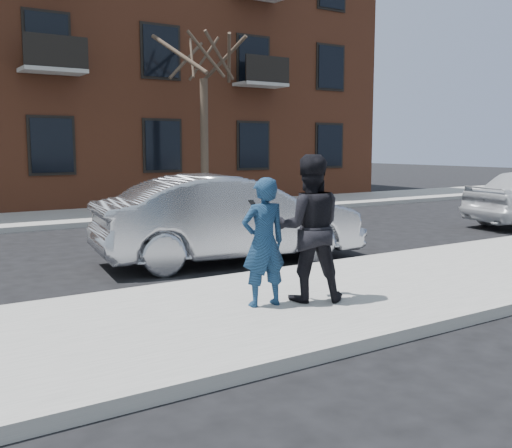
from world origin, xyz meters
TOP-DOWN VIEW (x-y plane):
  - ground at (0.00, 0.00)m, footprint 100.00×100.00m
  - near_sidewalk at (0.00, -0.25)m, footprint 50.00×3.50m
  - near_curb at (0.00, 1.55)m, footprint 50.00×0.10m
  - far_sidewalk at (0.00, 11.25)m, footprint 50.00×3.50m
  - far_curb at (0.00, 9.45)m, footprint 50.00×0.10m
  - apartment_building at (2.00, 18.00)m, footprint 24.30×10.30m
  - street_tree at (4.50, 11.00)m, footprint 3.60×3.60m
  - silver_sedan at (0.77, 3.13)m, footprint 5.22×2.48m
  - man_hoodie at (-0.76, -0.28)m, footprint 0.65×0.53m
  - man_peacoat at (-0.10, -0.36)m, footprint 1.18×1.09m

SIDE VIEW (x-z plane):
  - ground at x=0.00m, z-range 0.00..0.00m
  - near_sidewalk at x=0.00m, z-range 0.00..0.15m
  - near_curb at x=0.00m, z-range 0.00..0.15m
  - far_sidewalk at x=0.00m, z-range 0.00..0.15m
  - far_curb at x=0.00m, z-range 0.00..0.15m
  - silver_sedan at x=0.77m, z-range 0.00..1.65m
  - man_hoodie at x=-0.76m, z-range 0.15..1.80m
  - man_peacoat at x=-0.10m, z-range 0.15..2.08m
  - street_tree at x=4.50m, z-range 2.12..8.92m
  - apartment_building at x=2.00m, z-range 0.01..12.31m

